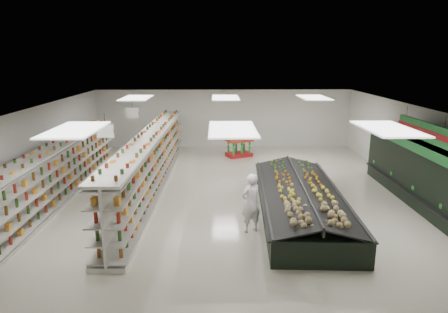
{
  "coord_description": "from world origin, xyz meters",
  "views": [
    {
      "loc": [
        -0.4,
        -14.05,
        4.97
      ],
      "look_at": [
        -0.12,
        0.75,
        1.25
      ],
      "focal_mm": 32.0,
      "sensor_mm": 36.0,
      "label": 1
    }
  ],
  "objects_px": {
    "gondola_center": "(152,164)",
    "shopper_background": "(157,154)",
    "shopper_main": "(251,203)",
    "gondola_left": "(60,173)",
    "produce_island": "(300,199)",
    "soda_endcap": "(239,141)"
  },
  "relations": [
    {
      "from": "gondola_center",
      "to": "shopper_background",
      "type": "bearing_deg",
      "value": 94.8
    },
    {
      "from": "gondola_left",
      "to": "shopper_background",
      "type": "distance_m",
      "value": 4.51
    },
    {
      "from": "gondola_center",
      "to": "produce_island",
      "type": "distance_m",
      "value": 5.8
    },
    {
      "from": "produce_island",
      "to": "soda_endcap",
      "type": "height_order",
      "value": "soda_endcap"
    },
    {
      "from": "gondola_left",
      "to": "produce_island",
      "type": "height_order",
      "value": "gondola_left"
    },
    {
      "from": "shopper_main",
      "to": "gondola_center",
      "type": "bearing_deg",
      "value": -77.34
    },
    {
      "from": "produce_island",
      "to": "soda_endcap",
      "type": "bearing_deg",
      "value": 101.54
    },
    {
      "from": "produce_island",
      "to": "gondola_center",
      "type": "bearing_deg",
      "value": 153.41
    },
    {
      "from": "gondola_center",
      "to": "shopper_main",
      "type": "height_order",
      "value": "gondola_center"
    },
    {
      "from": "shopper_main",
      "to": "shopper_background",
      "type": "xyz_separation_m",
      "value": [
        -3.6,
        6.41,
        -0.09
      ]
    },
    {
      "from": "gondola_left",
      "to": "shopper_background",
      "type": "xyz_separation_m",
      "value": [
        3.01,
        3.35,
        -0.11
      ]
    },
    {
      "from": "gondola_center",
      "to": "produce_island",
      "type": "xyz_separation_m",
      "value": [
        5.17,
        -2.59,
        -0.51
      ]
    },
    {
      "from": "shopper_main",
      "to": "shopper_background",
      "type": "height_order",
      "value": "shopper_main"
    },
    {
      "from": "soda_endcap",
      "to": "shopper_main",
      "type": "relative_size",
      "value": 0.92
    },
    {
      "from": "gondola_left",
      "to": "shopper_main",
      "type": "height_order",
      "value": "gondola_left"
    },
    {
      "from": "shopper_background",
      "to": "soda_endcap",
      "type": "bearing_deg",
      "value": -41.01
    },
    {
      "from": "gondola_center",
      "to": "shopper_main",
      "type": "bearing_deg",
      "value": -47.43
    },
    {
      "from": "shopper_main",
      "to": "shopper_background",
      "type": "bearing_deg",
      "value": -89.27
    },
    {
      "from": "gondola_center",
      "to": "shopper_main",
      "type": "xyz_separation_m",
      "value": [
        3.45,
        -3.94,
        -0.12
      ]
    },
    {
      "from": "gondola_center",
      "to": "shopper_background",
      "type": "relative_size",
      "value": 7.96
    },
    {
      "from": "gondola_left",
      "to": "gondola_center",
      "type": "bearing_deg",
      "value": 15.84
    },
    {
      "from": "soda_endcap",
      "to": "shopper_background",
      "type": "relative_size",
      "value": 1.02
    }
  ]
}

